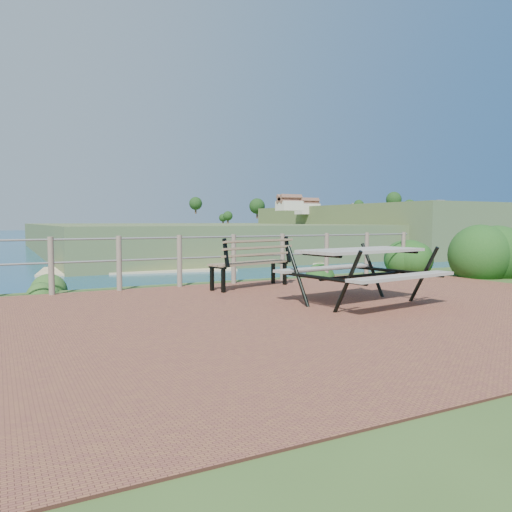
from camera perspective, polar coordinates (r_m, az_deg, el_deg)
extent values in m
cube|color=brown|center=(7.33, 8.64, -6.14)|extent=(10.00, 7.00, 0.12)
plane|color=#125D70|center=(205.87, -26.39, 3.23)|extent=(1200.00, 1200.00, 0.00)
cylinder|color=#6B5B4C|center=(9.24, -22.37, -1.05)|extent=(0.10, 0.10, 1.00)
cylinder|color=#6B5B4C|center=(9.41, -15.38, -0.80)|extent=(0.10, 0.10, 1.00)
cylinder|color=#6B5B4C|center=(9.71, -8.73, -0.56)|extent=(0.10, 0.10, 1.00)
cylinder|color=#6B5B4C|center=(10.14, -2.57, -0.33)|extent=(0.10, 0.10, 1.00)
cylinder|color=#6B5B4C|center=(10.68, 3.03, -0.11)|extent=(0.10, 0.10, 1.00)
cylinder|color=#6B5B4C|center=(11.30, 8.06, 0.08)|extent=(0.10, 0.10, 1.00)
cylinder|color=#6B5B4C|center=(12.01, 12.53, 0.25)|extent=(0.10, 0.10, 1.00)
cylinder|color=#6B5B4C|center=(12.78, 16.48, 0.41)|extent=(0.10, 0.10, 1.00)
cylinder|color=slate|center=(10.12, -2.58, 2.22)|extent=(9.40, 0.04, 0.04)
cylinder|color=slate|center=(10.14, -2.57, -0.05)|extent=(9.40, 0.04, 0.04)
cube|color=#4D6331|center=(259.70, 6.23, 2.37)|extent=(260.00, 180.00, 12.00)
cube|color=#4D6331|center=(269.53, 21.77, 3.02)|extent=(160.00, 120.00, 20.00)
cube|color=beige|center=(187.91, 18.16, -0.18)|extent=(209.53, 114.73, 0.50)
cube|color=gray|center=(7.75, 11.98, 0.63)|extent=(2.09, 1.09, 0.04)
cube|color=gray|center=(7.78, 11.95, -1.82)|extent=(2.02, 0.56, 0.04)
cube|color=gray|center=(7.78, 11.95, -1.82)|extent=(2.02, 0.56, 0.04)
cylinder|color=black|center=(7.79, 11.94, -2.22)|extent=(1.71, 0.29, 0.05)
cube|color=brown|center=(9.48, -0.70, -0.80)|extent=(1.77, 0.88, 0.04)
cube|color=brown|center=(9.46, -0.70, 1.01)|extent=(1.68, 0.60, 0.39)
cube|color=black|center=(9.50, -0.70, -2.22)|extent=(0.07, 0.08, 0.47)
cube|color=black|center=(9.50, -0.70, -2.22)|extent=(0.07, 0.08, 0.47)
cube|color=black|center=(9.50, -0.70, -2.22)|extent=(0.07, 0.08, 0.47)
cube|color=black|center=(9.50, -0.70, -2.22)|extent=(0.07, 0.08, 0.47)
ellipsoid|color=#184415|center=(12.69, 24.07, -2.16)|extent=(1.46, 1.46, 2.06)
ellipsoid|color=#184415|center=(13.04, 16.39, -1.81)|extent=(0.96, 0.96, 1.37)
ellipsoid|color=#2B531F|center=(10.04, -22.47, -3.65)|extent=(0.74, 0.74, 0.46)
ellipsoid|color=#184415|center=(11.63, 6.62, -2.37)|extent=(0.79, 0.79, 0.54)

